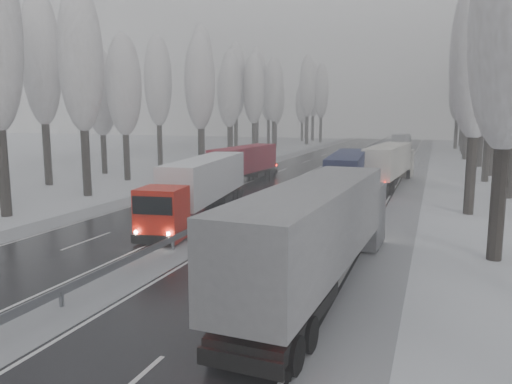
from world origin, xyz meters
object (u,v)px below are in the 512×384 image
Objects in this scene: truck_cream_box at (390,162)px; truck_grey_tarp at (321,227)px; truck_red_white at (201,184)px; truck_blue_box at (348,172)px; box_truck_distant at (401,142)px; truck_red_red at (239,163)px.

truck_grey_tarp is at bearing -85.37° from truck_cream_box.
truck_cream_box is 1.02× the size of truck_red_white.
truck_grey_tarp is at bearing -87.90° from truck_blue_box.
box_truck_distant is 0.54× the size of truck_red_white.
truck_red_white is 15.37m from truck_red_red.
box_truck_distant is (0.21, 60.01, -0.67)m from truck_blue_box.
truck_grey_tarp is at bearing -54.04° from truck_red_white.
truck_grey_tarp is 1.14× the size of truck_blue_box.
truck_red_white is at bearing -74.13° from truck_red_red.
box_truck_distant is (-2.32, 81.51, -0.97)m from truck_grey_tarp.
truck_grey_tarp is 30.27m from truck_cream_box.
truck_cream_box is at bearing 21.04° from truck_red_red.
truck_cream_box reaches higher than box_truck_distant.
truck_red_red is at bearing 120.74° from truck_grey_tarp.
truck_cream_box reaches higher than truck_red_white.
truck_cream_box reaches higher than truck_blue_box.
truck_grey_tarp reaches higher than truck_red_white.
truck_red_white reaches higher than truck_red_red.
truck_red_white is at bearing -90.87° from box_truck_distant.
truck_grey_tarp is at bearing -58.43° from truck_red_red.
truck_red_red is at bearing -157.96° from truck_cream_box.
truck_blue_box reaches higher than truck_red_red.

